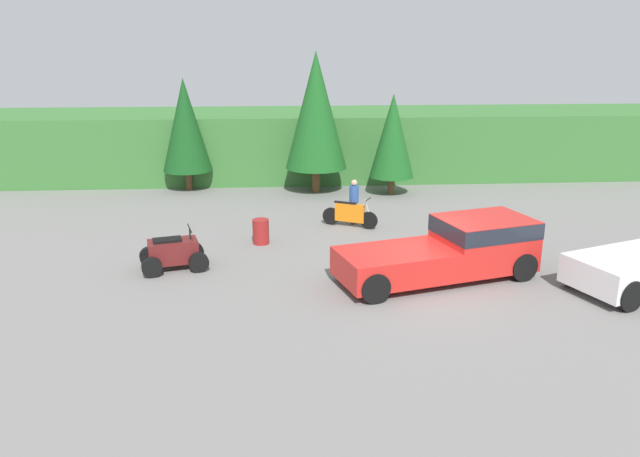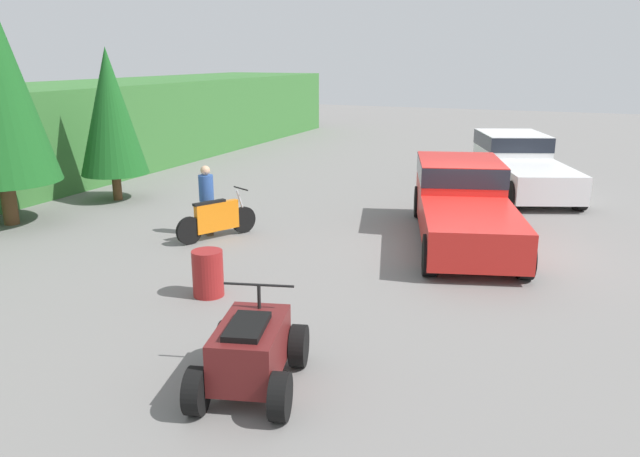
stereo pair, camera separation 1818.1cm
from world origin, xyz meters
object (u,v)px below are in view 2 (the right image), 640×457
object	(u,v)px
pickup_truck_red	(462,199)
quad_atv	(251,353)
rider_person	(207,198)
dirt_bike	(217,219)
pickup_truck_second	(519,161)
steel_barrel	(208,273)

from	to	relation	value
pickup_truck_red	quad_atv	world-z (taller)	pickup_truck_red
rider_person	dirt_bike	bearing A→B (deg)	-83.07
pickup_truck_red	quad_atv	xyz separation A→B (m)	(-8.55, 1.30, -0.42)
pickup_truck_second	steel_barrel	size ratio (longest dim) A/B	7.22
dirt_bike	steel_barrel	world-z (taller)	dirt_bike
rider_person	quad_atv	bearing A→B (deg)	-110.17
rider_person	pickup_truck_second	bearing A→B (deg)	-3.70
pickup_truck_red	dirt_bike	bearing A→B (deg)	98.53
quad_atv	steel_barrel	distance (m)	3.57
pickup_truck_red	pickup_truck_second	bearing A→B (deg)	-22.55
pickup_truck_second	quad_atv	world-z (taller)	pickup_truck_second
quad_atv	rider_person	world-z (taller)	rider_person
pickup_truck_second	rider_person	distance (m)	11.06
pickup_truck_red	steel_barrel	xyz separation A→B (m)	(-5.88, 3.67, -0.50)
rider_person	steel_barrel	size ratio (longest dim) A/B	2.00
pickup_truck_red	steel_barrel	world-z (taller)	pickup_truck_red
pickup_truck_red	pickup_truck_second	xyz separation A→B (m)	(6.51, -0.75, 0.00)
pickup_truck_red	rider_person	world-z (taller)	pickup_truck_red
rider_person	steel_barrel	xyz separation A→B (m)	(-3.56, -2.25, -0.51)
dirt_bike	quad_atv	world-z (taller)	quad_atv
pickup_truck_second	dirt_bike	world-z (taller)	pickup_truck_second
pickup_truck_red	rider_person	size ratio (longest dim) A/B	3.60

